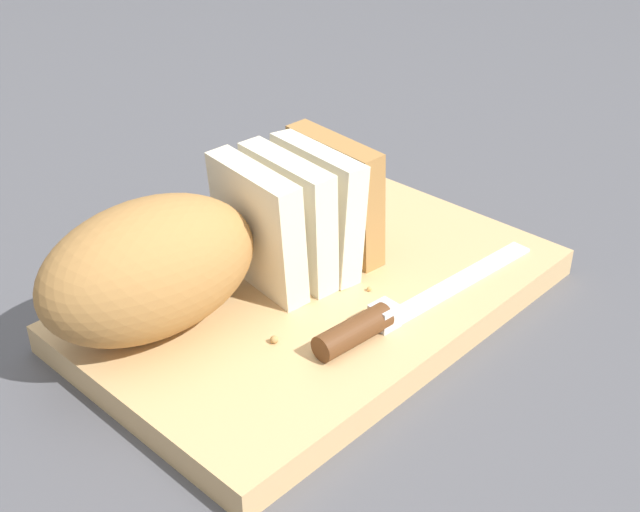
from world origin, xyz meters
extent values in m
plane|color=#4C4C51|center=(0.00, 0.00, 0.00)|extent=(3.00, 3.00, 0.00)
cube|color=tan|center=(0.00, 0.00, 0.01)|extent=(0.42, 0.27, 0.03)
ellipsoid|color=#A8753D|center=(-0.13, 0.06, 0.08)|extent=(0.19, 0.13, 0.11)
cube|color=beige|center=(-0.03, 0.04, 0.08)|extent=(0.05, 0.11, 0.11)
cube|color=beige|center=(0.00, 0.04, 0.08)|extent=(0.04, 0.11, 0.11)
cube|color=beige|center=(0.03, 0.03, 0.08)|extent=(0.05, 0.11, 0.11)
cube|color=#A8753D|center=(0.06, 0.03, 0.08)|extent=(0.04, 0.11, 0.11)
cube|color=silver|center=(0.08, -0.09, 0.03)|extent=(0.19, 0.04, 0.00)
cylinder|color=#593319|center=(-0.04, -0.07, 0.04)|extent=(0.07, 0.03, 0.02)
cube|color=silver|center=(-0.01, -0.08, 0.04)|extent=(0.02, 0.02, 0.02)
sphere|color=tan|center=(-0.08, -0.03, 0.03)|extent=(0.01, 0.01, 0.01)
sphere|color=tan|center=(0.02, -0.04, 0.03)|extent=(0.00, 0.00, 0.00)
sphere|color=tan|center=(-0.04, 0.02, 0.03)|extent=(0.00, 0.00, 0.00)
camera|label=1|loc=(-0.44, -0.40, 0.41)|focal=45.97mm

